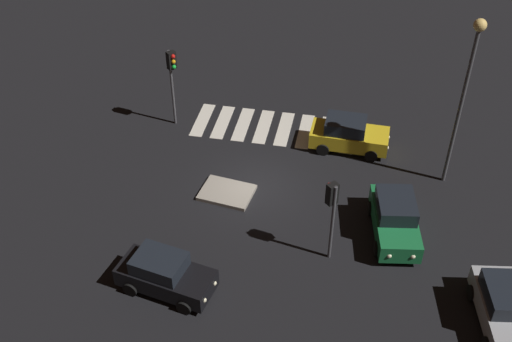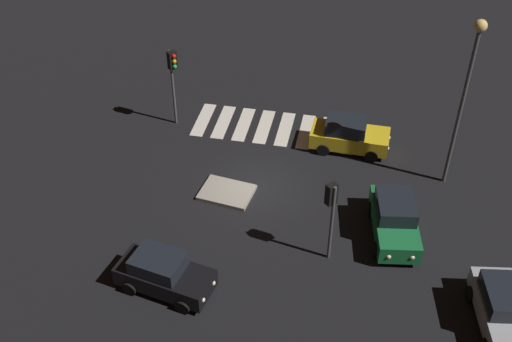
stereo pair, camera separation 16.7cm
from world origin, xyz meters
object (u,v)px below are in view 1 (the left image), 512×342
at_px(car_silver, 505,308).
at_px(street_lamp, 467,79).
at_px(traffic_light_east, 172,70).
at_px(traffic_light_west, 332,203).
at_px(car_black, 165,274).
at_px(car_green, 395,218).
at_px(car_yellow, 348,134).
at_px(traffic_island, 227,193).

relative_size(car_silver, street_lamp, 0.49).
bearing_deg(traffic_light_east, car_silver, 6.53).
bearing_deg(traffic_light_west, street_lamp, -84.83).
relative_size(car_black, car_green, 0.95).
xyz_separation_m(car_black, car_green, (-8.93, -5.00, 0.05)).
bearing_deg(car_silver, traffic_light_east, -132.27).
bearing_deg(car_yellow, car_black, -118.75).
relative_size(car_green, traffic_light_east, 0.98).
bearing_deg(car_green, car_silver, 35.86).
bearing_deg(car_green, traffic_island, -107.40).
distance_m(car_black, car_silver, 13.12).
bearing_deg(traffic_light_west, traffic_light_east, 2.75).
height_order(car_black, traffic_light_west, traffic_light_west).
height_order(car_silver, traffic_light_west, traffic_light_west).
bearing_deg(car_black, traffic_light_west, 38.12).
xyz_separation_m(traffic_island, street_lamp, (-10.19, -3.08, 5.63)).
height_order(traffic_island, traffic_light_west, traffic_light_west).
relative_size(car_yellow, car_green, 0.94).
bearing_deg(street_lamp, traffic_island, 16.80).
height_order(car_black, traffic_light_east, traffic_light_east).
distance_m(car_black, street_lamp, 15.38).
relative_size(car_yellow, street_lamp, 0.48).
height_order(car_yellow, street_lamp, street_lamp).
distance_m(car_black, traffic_light_east, 12.04).
bearing_deg(car_yellow, traffic_island, -136.39).
distance_m(traffic_island, car_black, 6.31).
bearing_deg(car_yellow, traffic_light_east, 179.07).
distance_m(traffic_island, traffic_light_west, 6.60).
bearing_deg(traffic_island, car_silver, 155.88).
xyz_separation_m(car_yellow, street_lamp, (-4.86, 1.73, 4.86)).
distance_m(car_green, traffic_light_east, 13.72).
relative_size(car_silver, traffic_light_west, 1.08).
xyz_separation_m(traffic_light_west, street_lamp, (-5.09, -6.13, 2.76)).
bearing_deg(traffic_island, traffic_light_east, -52.30).
xyz_separation_m(traffic_island, traffic_light_west, (-5.11, 3.05, 2.87)).
bearing_deg(traffic_light_east, street_lamp, 31.41).
bearing_deg(car_black, street_lamp, 50.71).
bearing_deg(car_black, car_green, 40.62).
relative_size(traffic_island, car_yellow, 0.66).
distance_m(traffic_island, street_lamp, 12.05).
relative_size(car_black, car_silver, 0.98).
bearing_deg(traffic_light_east, car_black, -35.51).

